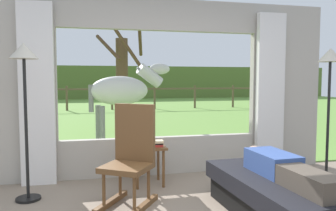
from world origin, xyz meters
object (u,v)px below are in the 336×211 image
rocking_chair (131,156)px  horse (124,91)px  floor_lamp_right (330,75)px  side_table (148,153)px  recliner_sofa (279,196)px  book_stack (155,143)px  potted_plant (141,132)px  floor_lamp_left (24,74)px  reclining_person (283,168)px  pasture_tree (122,80)px

rocking_chair → horse: (0.26, 3.38, 0.61)m
floor_lamp_right → side_table: bearing=168.3°
recliner_sofa → book_stack: book_stack is taller
potted_plant → floor_lamp_left: bearing=-166.9°
reclining_person → side_table: bearing=124.9°
potted_plant → rocking_chair: bearing=-107.9°
side_table → rocking_chair: bearing=-115.4°
book_stack → horse: bearing=92.7°
side_table → floor_lamp_right: bearing=-11.7°
potted_plant → recliner_sofa: bearing=-50.7°
recliner_sofa → floor_lamp_right: floor_lamp_right is taller
potted_plant → floor_lamp_left: 1.61m
floor_lamp_left → pasture_tree: 5.17m
reclining_person → rocking_chair: bearing=148.5°
reclining_person → potted_plant: potted_plant is taller
potted_plant → pasture_tree: size_ratio=0.10×
recliner_sofa → potted_plant: bearing=126.7°
reclining_person → pasture_tree: bearing=96.5°
reclining_person → horse: (-1.15, 4.16, 0.63)m
rocking_chair → book_stack: rocking_chair is taller
recliner_sofa → pasture_tree: bearing=96.6°
side_table → floor_lamp_right: size_ratio=0.29×
pasture_tree → reclining_person: bearing=-80.9°
recliner_sofa → book_stack: size_ratio=8.34×
reclining_person → pasture_tree: 6.23m
side_table → horse: 2.82m
recliner_sofa → side_table: (-1.10, 1.38, 0.21)m
recliner_sofa → reclining_person: (0.00, -0.05, 0.30)m
floor_lamp_right → recliner_sofa: bearing=-144.6°
book_stack → horse: 2.86m
book_stack → recliner_sofa: bearing=-52.4°
reclining_person → floor_lamp_left: floor_lamp_left is taller
floor_lamp_right → horse: 4.02m
side_table → pasture_tree: 4.76m
reclining_person → horse: size_ratio=0.79×
recliner_sofa → side_table: size_ratio=3.35×
floor_lamp_right → pasture_tree: size_ratio=0.59×
rocking_chair → floor_lamp_right: size_ratio=0.62×
book_stack → floor_lamp_right: 2.48m
rocking_chair → potted_plant: rocking_chair is taller
recliner_sofa → reclining_person: size_ratio=1.21×
rocking_chair → potted_plant: size_ratio=3.50×
book_stack → potted_plant: bearing=143.0°
rocking_chair → side_table: 0.73m
side_table → floor_lamp_right: 2.62m
recliner_sofa → reclining_person: 0.31m
recliner_sofa → side_table: 1.78m
floor_lamp_left → pasture_tree: bearing=72.2°
side_table → potted_plant: bearing=143.1°
reclining_person → floor_lamp_left: 2.97m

